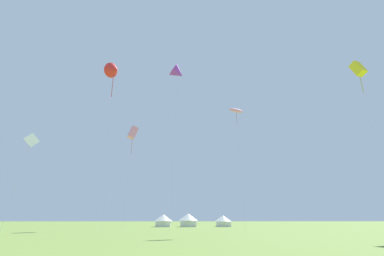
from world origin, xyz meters
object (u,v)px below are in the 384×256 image
festival_tent_center (163,220)px  kite_purple_delta (178,73)px  kite_white_diamond (31,141)px  kite_red_delta (114,70)px  kite_pink_box (133,133)px  kite_pink_parafoil (236,111)px  kite_yellow_box (358,69)px  festival_tent_right (223,220)px  festival_tent_left (188,219)px

festival_tent_center → kite_purple_delta: bearing=-83.5°
kite_white_diamond → kite_red_delta: bearing=69.8°
kite_purple_delta → kite_red_delta: bearing=173.1°
festival_tent_center → kite_red_delta: bearing=-105.8°
kite_pink_box → kite_purple_delta: kite_purple_delta is taller
kite_pink_box → kite_white_diamond: bearing=-102.7°
kite_pink_parafoil → festival_tent_center: kite_pink_parafoil is taller
kite_purple_delta → kite_yellow_box: bearing=-0.1°
kite_white_diamond → kite_yellow_box: kite_yellow_box is taller
festival_tent_center → kite_pink_parafoil: bearing=-65.4°
kite_yellow_box → kite_purple_delta: kite_yellow_box is taller
kite_purple_delta → festival_tent_right: 39.03m
kite_purple_delta → festival_tent_right: bearing=68.6°
kite_pink_parafoil → festival_tent_right: 33.23m
kite_red_delta → festival_tent_right: size_ratio=6.86×
festival_tent_right → kite_white_diamond: bearing=-124.1°
kite_pink_box → kite_pink_parafoil: 24.49m
kite_yellow_box → festival_tent_center: bearing=140.4°
kite_red_delta → kite_pink_box: kite_red_delta is taller
kite_red_delta → kite_yellow_box: 42.75m
kite_red_delta → kite_purple_delta: bearing=-6.9°
kite_purple_delta → festival_tent_center: size_ratio=6.08×
kite_red_delta → festival_tent_right: bearing=50.8°
kite_purple_delta → festival_tent_right: kite_purple_delta is taller
kite_white_diamond → festival_tent_center: size_ratio=2.47×
kite_pink_parafoil → festival_tent_center: bearing=114.6°
kite_pink_parafoil → kite_purple_delta: bearing=-177.4°
kite_white_diamond → festival_tent_center: 42.51m
festival_tent_center → kite_white_diamond: bearing=-107.2°
kite_white_diamond → kite_yellow_box: 51.40m
kite_pink_parafoil → festival_tent_center: 35.58m
kite_pink_box → festival_tent_center: size_ratio=4.76×
kite_pink_box → festival_tent_left: size_ratio=4.41×
festival_tent_left → kite_red_delta: bearing=-116.7°
kite_red_delta → kite_white_diamond: bearing=-110.2°
kite_red_delta → kite_pink_parafoil: 22.13m
kite_pink_box → kite_pink_parafoil: kite_pink_box is taller
festival_tent_left → kite_purple_delta: bearing=-95.4°
kite_yellow_box → festival_tent_right: kite_yellow_box is taller
festival_tent_left → festival_tent_right: festival_tent_left is taller
kite_yellow_box → kite_white_diamond: bearing=-166.9°
kite_yellow_box → festival_tent_left: (-28.91, 28.87, -25.10)m
kite_pink_box → festival_tent_center: 23.21m
kite_white_diamond → kite_red_delta: 21.05m
festival_tent_left → kite_yellow_box: bearing=-45.0°
kite_red_delta → festival_tent_center: size_ratio=6.35×
kite_pink_parafoil → kite_pink_box: bearing=142.3°
festival_tent_left → festival_tent_center: bearing=180.0°
kite_white_diamond → kite_pink_parafoil: (25.31, 11.46, 8.83)m
kite_purple_delta → festival_tent_left: (2.74, 28.82, -23.53)m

